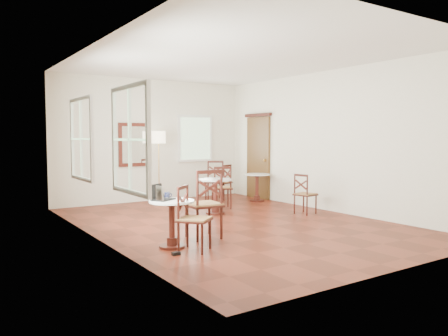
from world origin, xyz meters
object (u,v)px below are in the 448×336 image
floor_lamp (159,142)px  power_adapter (176,254)px  chair_near_b (193,219)px  laptop (160,196)px  cafe_table_back (257,184)px  chair_mid_b (305,194)px  cafe_table_mid (215,192)px  chair_back_b (215,181)px  chair_near_a (204,204)px  mouse (157,199)px  water_glass (168,196)px  chair_mid_a (222,187)px  chair_back_a (223,182)px  cafe_table_near (172,218)px  navy_mug (167,195)px

floor_lamp → power_adapter: size_ratio=15.44×
chair_near_b → laptop: (-0.28, 0.45, 0.29)m
cafe_table_back → chair_mid_b: 1.99m
cafe_table_mid → chair_back_b: bearing=58.1°
chair_near_a → chair_mid_b: chair_near_a is taller
chair_near_b → mouse: bearing=89.7°
water_glass → laptop: bearing=152.8°
chair_near_a → laptop: size_ratio=2.72×
cafe_table_back → chair_near_b: chair_near_b is taller
floor_lamp → water_glass: 4.52m
chair_mid_a → chair_back_b: 1.20m
chair_back_a → laptop: 4.97m
floor_lamp → mouse: 4.58m
cafe_table_near → chair_mid_a: bearing=45.2°
water_glass → chair_near_b: bearing=-65.1°
chair_back_b → cafe_table_near: bearing=-89.6°
cafe_table_mid → power_adapter: (-2.17, -2.42, -0.43)m
cafe_table_mid → chair_near_a: chair_near_a is taller
chair_mid_a → floor_lamp: 2.06m
laptop → navy_mug: (0.15, 0.08, -0.01)m
cafe_table_back → chair_back_b: size_ratio=0.69×
chair_near_a → floor_lamp: floor_lamp is taller
water_glass → power_adapter: (-0.13, -0.48, -0.72)m
chair_near_a → power_adapter: size_ratio=9.71×
cafe_table_back → chair_near_a: bearing=-139.2°
chair_near_b → navy_mug: chair_near_b is taller
chair_near_a → water_glass: chair_near_a is taller
power_adapter → chair_back_a: bearing=49.9°
cafe_table_mid → cafe_table_back: bearing=27.6°
cafe_table_mid → chair_mid_b: chair_mid_b is taller
chair_near_a → chair_mid_b: (2.86, 0.75, -0.13)m
chair_mid_a → chair_back_a: size_ratio=1.06×
cafe_table_mid → chair_mid_b: (1.53, -1.02, -0.03)m
navy_mug → chair_near_b: bearing=-75.9°
chair_back_a → power_adapter: size_ratio=7.95×
chair_back_b → navy_mug: (-2.98, -3.41, 0.24)m
cafe_table_back → power_adapter: size_ratio=6.08×
water_glass → chair_near_a: bearing=12.7°
chair_mid_a → navy_mug: 3.40m
mouse → power_adapter: bearing=-88.1°
chair_mid_a → chair_mid_b: bearing=148.3°
cafe_table_near → floor_lamp: floor_lamp is taller
laptop → mouse: size_ratio=4.15×
cafe_table_mid → water_glass: water_glass is taller
chair_mid_a → chair_mid_b: (1.04, -1.53, -0.06)m
cafe_table_back → chair_back_a: (-0.52, 0.75, 0.02)m
laptop → power_adapter: size_ratio=3.56×
chair_back_a → mouse: bearing=21.1°
mouse → chair_back_a: bearing=44.3°
cafe_table_mid → chair_mid_a: chair_mid_a is taller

